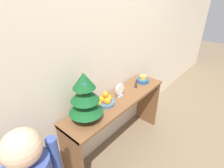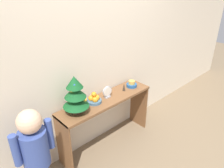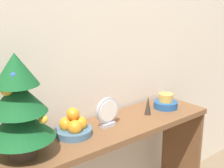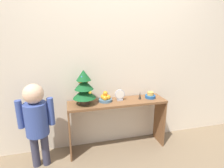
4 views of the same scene
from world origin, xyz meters
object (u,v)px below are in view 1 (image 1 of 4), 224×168
object	(u,v)px
mini_tree	(85,97)
desk_clock	(120,90)
figurine	(136,83)
fruit_bowl	(106,100)
singing_bowl	(143,80)

from	to	relation	value
mini_tree	desk_clock	size ratio (longest dim) A/B	2.84
figurine	mini_tree	bearing A→B (deg)	179.46
mini_tree	desk_clock	xyz separation A→B (m)	(0.46, 0.01, -0.15)
mini_tree	fruit_bowl	size ratio (longest dim) A/B	2.46
desk_clock	figurine	world-z (taller)	desk_clock
mini_tree	fruit_bowl	distance (m)	0.32
mini_tree	desk_clock	bearing A→B (deg)	0.90
mini_tree	desk_clock	world-z (taller)	mini_tree
mini_tree	fruit_bowl	xyz separation A→B (m)	(0.27, 0.03, -0.18)
mini_tree	desk_clock	distance (m)	0.48
singing_bowl	fruit_bowl	bearing A→B (deg)	177.55
figurine	desk_clock	bearing A→B (deg)	177.08
fruit_bowl	figurine	size ratio (longest dim) A/B	1.68
mini_tree	fruit_bowl	bearing A→B (deg)	5.83
mini_tree	singing_bowl	size ratio (longest dim) A/B	3.08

